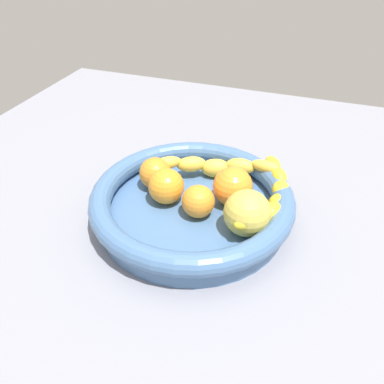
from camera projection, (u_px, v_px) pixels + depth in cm
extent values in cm
cube|color=gray|center=(192.00, 224.00, 70.07)|extent=(120.00, 120.00, 3.00)
cylinder|color=#466B9B|center=(192.00, 212.00, 68.44)|extent=(31.75, 31.75, 2.50)
torus|color=#466B9B|center=(192.00, 198.00, 66.63)|extent=(34.30, 34.30, 3.64)
ellipsoid|color=yellow|center=(266.00, 167.00, 71.01)|extent=(3.01, 5.75, 2.28)
ellipsoid|color=yellow|center=(241.00, 166.00, 72.92)|extent=(3.25, 5.67, 2.89)
ellipsoid|color=yellow|center=(216.00, 168.00, 74.12)|extent=(4.85, 6.23, 3.50)
ellipsoid|color=yellow|center=(191.00, 164.00, 73.44)|extent=(5.08, 6.20, 2.89)
ellipsoid|color=yellow|center=(167.00, 163.00, 72.01)|extent=(5.22, 5.70, 2.28)
ellipsoid|color=yellow|center=(246.00, 222.00, 58.58)|extent=(4.51, 4.41, 2.23)
ellipsoid|color=yellow|center=(261.00, 218.00, 60.42)|extent=(4.85, 4.30, 2.64)
ellipsoid|color=yellow|center=(272.00, 212.00, 62.71)|extent=(4.76, 4.05, 3.04)
ellipsoid|color=yellow|center=(278.00, 204.00, 65.34)|extent=(4.24, 3.63, 3.44)
ellipsoid|color=yellow|center=(281.00, 190.00, 67.40)|extent=(4.56, 3.73, 3.04)
ellipsoid|color=yellow|center=(279.00, 176.00, 69.54)|extent=(4.79, 4.06, 2.64)
ellipsoid|color=yellow|center=(273.00, 164.00, 71.65)|extent=(4.60, 4.24, 2.23)
sphere|color=orange|center=(233.00, 187.00, 66.56)|extent=(6.73, 6.73, 6.73)
sphere|color=orange|center=(198.00, 201.00, 64.33)|extent=(5.44, 5.44, 5.44)
sphere|color=orange|center=(155.00, 173.00, 70.72)|extent=(5.73, 5.73, 5.73)
sphere|color=orange|center=(166.00, 186.00, 67.08)|extent=(6.15, 6.15, 6.15)
sphere|color=gold|center=(247.00, 213.00, 60.47)|extent=(7.32, 7.32, 7.32)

